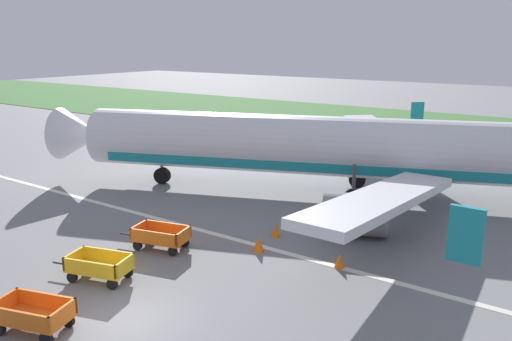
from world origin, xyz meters
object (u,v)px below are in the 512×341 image
baggage_cart_third_in_row (99,266)px  traffic_cone_near_plane (340,261)px  traffic_cone_by_carts (276,230)px  traffic_cone_mid_apron (258,244)px  baggage_cart_fourth_in_row (161,236)px  baggage_cart_second_in_row (33,314)px  airplane (333,148)px

baggage_cart_third_in_row → traffic_cone_near_plane: (7.53, 6.67, -0.30)m
baggage_cart_third_in_row → traffic_cone_by_carts: baggage_cart_third_in_row is taller
baggage_cart_third_in_row → traffic_cone_mid_apron: size_ratio=5.11×
baggage_cart_fourth_in_row → baggage_cart_third_in_row: bearing=-85.3°
traffic_cone_by_carts → baggage_cart_second_in_row: bearing=-99.5°
airplane → baggage_cart_fourth_in_row: 12.93m
baggage_cart_third_in_row → traffic_cone_by_carts: size_ratio=5.67×
baggage_cart_third_in_row → airplane: bearing=81.9°
baggage_cart_second_in_row → baggage_cart_fourth_in_row: (-1.60, 7.58, 0.00)m
traffic_cone_near_plane → baggage_cart_second_in_row: bearing=-120.8°
baggage_cart_second_in_row → traffic_cone_near_plane: 12.18m
traffic_cone_mid_apron → baggage_cart_third_in_row: bearing=-120.8°
baggage_cart_fourth_in_row → traffic_cone_by_carts: (3.59, 4.38, -0.28)m
baggage_cart_second_in_row → traffic_cone_mid_apron: baggage_cart_second_in_row is taller
baggage_cart_third_in_row → baggage_cart_second_in_row: bearing=-71.2°
traffic_cone_near_plane → traffic_cone_by_carts: size_ratio=0.96×
traffic_cone_near_plane → baggage_cart_fourth_in_row: bearing=-159.8°
traffic_cone_mid_apron → traffic_cone_by_carts: 2.08m
baggage_cart_second_in_row → traffic_cone_near_plane: baggage_cart_second_in_row is taller
baggage_cart_fourth_in_row → traffic_cone_by_carts: baggage_cart_fourth_in_row is taller
baggage_cart_second_in_row → baggage_cart_fourth_in_row: 7.74m
airplane → traffic_cone_near_plane: size_ratio=59.50×
baggage_cart_fourth_in_row → traffic_cone_mid_apron: 4.61m
traffic_cone_mid_apron → traffic_cone_by_carts: traffic_cone_mid_apron is taller
airplane → traffic_cone_mid_apron: 10.52m
traffic_cone_mid_apron → traffic_cone_by_carts: bearing=100.3°
traffic_cone_by_carts → airplane: bearing=96.9°
airplane → traffic_cone_by_carts: bearing=-83.1°
baggage_cart_second_in_row → traffic_cone_near_plane: size_ratio=5.92×
airplane → traffic_cone_mid_apron: size_ratio=51.26×
baggage_cart_third_in_row → baggage_cart_fourth_in_row: 3.81m
airplane → baggage_cart_second_in_row: size_ratio=10.05×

